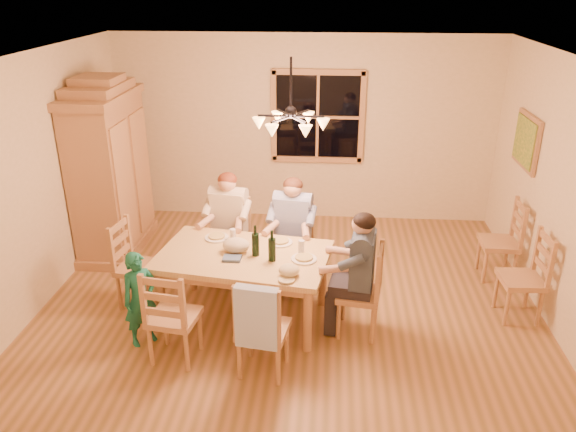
# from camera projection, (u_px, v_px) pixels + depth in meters

# --- Properties ---
(floor) EXTENTS (5.50, 5.50, 0.00)m
(floor) POSITION_uv_depth(u_px,v_px,m) (291.00, 301.00, 6.38)
(floor) COLOR olive
(floor) RESTS_ON ground
(ceiling) EXTENTS (5.50, 5.00, 0.02)m
(ceiling) POSITION_uv_depth(u_px,v_px,m) (291.00, 57.00, 5.31)
(ceiling) COLOR white
(ceiling) RESTS_ON wall_back
(wall_back) EXTENTS (5.50, 0.02, 2.70)m
(wall_back) POSITION_uv_depth(u_px,v_px,m) (304.00, 130.00, 8.13)
(wall_back) COLOR beige
(wall_back) RESTS_ON floor
(wall_left) EXTENTS (0.02, 5.00, 2.70)m
(wall_left) POSITION_uv_depth(u_px,v_px,m) (37.00, 183.00, 6.04)
(wall_left) COLOR beige
(wall_left) RESTS_ON floor
(wall_right) EXTENTS (0.02, 5.00, 2.70)m
(wall_right) POSITION_uv_depth(u_px,v_px,m) (563.00, 198.00, 5.64)
(wall_right) COLOR beige
(wall_right) RESTS_ON floor
(window) EXTENTS (1.30, 0.06, 1.30)m
(window) POSITION_uv_depth(u_px,v_px,m) (318.00, 117.00, 8.01)
(window) COLOR black
(window) RESTS_ON wall_back
(painting) EXTENTS (0.06, 0.78, 0.64)m
(painting) POSITION_uv_depth(u_px,v_px,m) (526.00, 141.00, 6.65)
(painting) COLOR #9A6942
(painting) RESTS_ON wall_right
(chandelier) EXTENTS (0.77, 0.68, 0.71)m
(chandelier) POSITION_uv_depth(u_px,v_px,m) (291.00, 121.00, 5.56)
(chandelier) COLOR black
(chandelier) RESTS_ON ceiling
(armoire) EXTENTS (0.66, 1.40, 2.30)m
(armoire) POSITION_uv_depth(u_px,v_px,m) (110.00, 174.00, 7.23)
(armoire) COLOR #9A6942
(armoire) RESTS_ON floor
(dining_table) EXTENTS (1.88, 1.31, 0.76)m
(dining_table) POSITION_uv_depth(u_px,v_px,m) (244.00, 263.00, 5.83)
(dining_table) COLOR tan
(dining_table) RESTS_ON floor
(chair_far_left) EXTENTS (0.50, 0.48, 0.99)m
(chair_far_left) POSITION_uv_depth(u_px,v_px,m) (230.00, 254.00, 6.80)
(chair_far_left) COLOR tan
(chair_far_left) RESTS_ON floor
(chair_far_right) EXTENTS (0.50, 0.48, 0.99)m
(chair_far_right) POSITION_uv_depth(u_px,v_px,m) (292.00, 260.00, 6.64)
(chair_far_right) COLOR tan
(chair_far_right) RESTS_ON floor
(chair_near_left) EXTENTS (0.50, 0.48, 0.99)m
(chair_near_left) POSITION_uv_depth(u_px,v_px,m) (175.00, 331.00, 5.33)
(chair_near_left) COLOR tan
(chair_near_left) RESTS_ON floor
(chair_near_right) EXTENTS (0.50, 0.48, 0.99)m
(chair_near_right) POSITION_uv_depth(u_px,v_px,m) (263.00, 343.00, 5.15)
(chair_near_right) COLOR tan
(chair_near_right) RESTS_ON floor
(chair_end_left) EXTENTS (0.48, 0.50, 0.99)m
(chair_end_left) POSITION_uv_depth(u_px,v_px,m) (140.00, 279.00, 6.23)
(chair_end_left) COLOR tan
(chair_end_left) RESTS_ON floor
(chair_end_right) EXTENTS (0.48, 0.50, 0.99)m
(chair_end_right) POSITION_uv_depth(u_px,v_px,m) (358.00, 306.00, 5.72)
(chair_end_right) COLOR tan
(chair_end_right) RESTS_ON floor
(adult_woman) EXTENTS (0.44, 0.47, 0.87)m
(adult_woman) POSITION_uv_depth(u_px,v_px,m) (228.00, 213.00, 6.59)
(adult_woman) COLOR beige
(adult_woman) RESTS_ON floor
(adult_plaid_man) EXTENTS (0.44, 0.47, 0.87)m
(adult_plaid_man) POSITION_uv_depth(u_px,v_px,m) (293.00, 219.00, 6.43)
(adult_plaid_man) COLOR #314888
(adult_plaid_man) RESTS_ON floor
(adult_slate_man) EXTENTS (0.47, 0.44, 0.87)m
(adult_slate_man) POSITION_uv_depth(u_px,v_px,m) (361.00, 259.00, 5.51)
(adult_slate_man) COLOR #39485B
(adult_slate_man) RESTS_ON floor
(towel) EXTENTS (0.39, 0.16, 0.58)m
(towel) POSITION_uv_depth(u_px,v_px,m) (257.00, 318.00, 4.82)
(towel) COLOR #A6C0E1
(towel) RESTS_ON chair_near_right
(wine_bottle_a) EXTENTS (0.08, 0.08, 0.33)m
(wine_bottle_a) POSITION_uv_depth(u_px,v_px,m) (255.00, 241.00, 5.70)
(wine_bottle_a) COLOR black
(wine_bottle_a) RESTS_ON dining_table
(wine_bottle_b) EXTENTS (0.08, 0.08, 0.33)m
(wine_bottle_b) POSITION_uv_depth(u_px,v_px,m) (272.00, 246.00, 5.60)
(wine_bottle_b) COLOR black
(wine_bottle_b) RESTS_ON dining_table
(plate_woman) EXTENTS (0.26, 0.26, 0.02)m
(plate_woman) POSITION_uv_depth(u_px,v_px,m) (217.00, 238.00, 6.13)
(plate_woman) COLOR white
(plate_woman) RESTS_ON dining_table
(plate_plaid) EXTENTS (0.26, 0.26, 0.02)m
(plate_plaid) POSITION_uv_depth(u_px,v_px,m) (280.00, 242.00, 6.03)
(plate_plaid) COLOR white
(plate_plaid) RESTS_ON dining_table
(plate_slate) EXTENTS (0.26, 0.26, 0.02)m
(plate_slate) POSITION_uv_depth(u_px,v_px,m) (304.00, 259.00, 5.67)
(plate_slate) COLOR white
(plate_slate) RESTS_ON dining_table
(wine_glass_a) EXTENTS (0.06, 0.06, 0.14)m
(wine_glass_a) POSITION_uv_depth(u_px,v_px,m) (233.00, 235.00, 6.05)
(wine_glass_a) COLOR silver
(wine_glass_a) RESTS_ON dining_table
(wine_glass_b) EXTENTS (0.06, 0.06, 0.14)m
(wine_glass_b) POSITION_uv_depth(u_px,v_px,m) (301.00, 247.00, 5.79)
(wine_glass_b) COLOR silver
(wine_glass_b) RESTS_ON dining_table
(cap) EXTENTS (0.20, 0.20, 0.11)m
(cap) POSITION_uv_depth(u_px,v_px,m) (289.00, 270.00, 5.36)
(cap) COLOR #C7B784
(cap) RESTS_ON dining_table
(napkin) EXTENTS (0.20, 0.17, 0.03)m
(napkin) POSITION_uv_depth(u_px,v_px,m) (232.00, 258.00, 5.67)
(napkin) COLOR #465D81
(napkin) RESTS_ON dining_table
(cloth_bundle) EXTENTS (0.28, 0.22, 0.15)m
(cloth_bundle) POSITION_uv_depth(u_px,v_px,m) (236.00, 245.00, 5.81)
(cloth_bundle) COLOR tan
(cloth_bundle) RESTS_ON dining_table
(child) EXTENTS (0.43, 0.42, 0.99)m
(child) POSITION_uv_depth(u_px,v_px,m) (140.00, 299.00, 5.49)
(child) COLOR #186D56
(child) RESTS_ON floor
(chair_spare_front) EXTENTS (0.44, 0.46, 0.99)m
(chair_spare_front) POSITION_uv_depth(u_px,v_px,m) (519.00, 292.00, 5.98)
(chair_spare_front) COLOR tan
(chair_spare_front) RESTS_ON floor
(chair_spare_back) EXTENTS (0.43, 0.45, 0.99)m
(chair_spare_back) POSITION_uv_depth(u_px,v_px,m) (497.00, 254.00, 6.79)
(chair_spare_back) COLOR tan
(chair_spare_back) RESTS_ON floor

